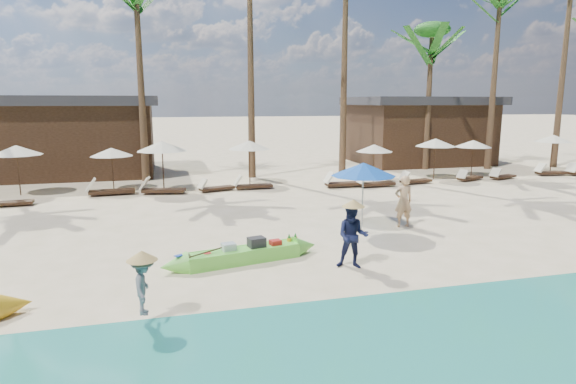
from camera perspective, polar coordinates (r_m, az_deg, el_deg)
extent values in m
plane|color=#FBE1BA|center=(12.20, -2.19, -8.50)|extent=(240.00, 240.00, 0.00)
cube|color=tan|center=(7.83, 6.28, -20.13)|extent=(240.00, 4.50, 0.01)
cube|color=#6FE545|center=(12.32, -5.32, -7.49)|extent=(2.99, 1.20, 0.35)
cube|color=white|center=(12.31, -5.33, -7.41)|extent=(2.56, 0.95, 0.16)
cube|color=#262628|center=(12.37, -3.74, -6.13)|extent=(0.47, 0.40, 0.32)
cube|color=silver|center=(12.17, -7.05, -6.63)|extent=(0.37, 0.34, 0.26)
cube|color=red|center=(12.55, -1.51, -6.15)|extent=(0.32, 0.28, 0.20)
cylinder|color=red|center=(12.03, -9.55, -7.34)|extent=(0.20, 0.20, 0.08)
cylinder|color=#262628|center=(11.89, -10.49, -7.62)|extent=(0.18, 0.18, 0.07)
sphere|color=#CBCA7F|center=(11.85, -11.85, -7.50)|extent=(0.17, 0.17, 0.17)
cylinder|color=yellow|center=(12.85, 0.14, -5.83)|extent=(0.13, 0.13, 0.17)
cylinder|color=yellow|center=(12.93, 0.87, -5.73)|extent=(0.13, 0.13, 0.17)
imported|color=tan|center=(15.95, 13.52, -1.07)|extent=(0.63, 0.43, 1.68)
imported|color=#151A3C|center=(11.79, 7.67, -5.22)|extent=(0.95, 0.87, 1.59)
imported|color=gray|center=(9.26, -16.75, -10.57)|extent=(0.44, 0.72, 1.08)
cylinder|color=#99999E|center=(15.15, 8.83, -0.71)|extent=(0.05, 0.05, 2.10)
cone|color=blue|center=(15.00, 8.93, 2.68)|extent=(2.01, 2.01, 0.41)
cylinder|color=#3C2718|center=(23.79, -29.33, 2.17)|extent=(0.05, 0.05, 2.11)
cone|color=beige|center=(23.70, -29.53, 4.34)|extent=(2.11, 2.11, 0.42)
cylinder|color=#3C2718|center=(23.31, -20.07, 2.48)|extent=(0.05, 0.05, 1.90)
cone|color=beige|center=(23.22, -20.20, 4.48)|extent=(1.90, 1.90, 0.38)
cube|color=#3C2718|center=(21.54, -30.03, -1.12)|extent=(1.62, 0.61, 0.11)
cube|color=#3C2718|center=(22.25, -20.13, 0.08)|extent=(1.94, 0.75, 0.13)
cube|color=beige|center=(22.23, -22.34, 0.80)|extent=(0.47, 0.64, 0.56)
cylinder|color=#3C2718|center=(22.19, -14.60, 2.83)|extent=(0.06, 0.06, 2.22)
cone|color=beige|center=(22.09, -14.71, 5.29)|extent=(2.22, 2.22, 0.44)
cube|color=#3C2718|center=(21.84, -14.51, 0.19)|extent=(1.93, 0.95, 0.13)
cube|color=beige|center=(21.96, -16.63, 1.00)|extent=(0.52, 0.67, 0.54)
cylinder|color=#3C2718|center=(23.56, -4.57, 3.41)|extent=(0.05, 0.05, 2.09)
cone|color=beige|center=(23.46, -4.61, 5.58)|extent=(2.09, 2.09, 0.42)
cube|color=#3C2718|center=(22.06, -8.41, 0.46)|extent=(1.66, 0.96, 0.11)
cube|color=beige|center=(21.75, -10.11, 1.00)|extent=(0.49, 0.59, 0.46)
cube|color=#3C2718|center=(22.38, -4.05, 0.72)|extent=(1.70, 0.56, 0.12)
cube|color=beige|center=(22.21, -5.97, 1.40)|extent=(0.39, 0.55, 0.50)
cylinder|color=#3C2718|center=(24.62, 10.12, 3.31)|extent=(0.05, 0.05, 1.85)
cone|color=beige|center=(24.53, 10.18, 5.15)|extent=(1.85, 1.85, 0.37)
cube|color=#3C2718|center=(23.01, 6.81, 0.98)|extent=(1.89, 0.64, 0.13)
cube|color=beige|center=(22.68, 4.86, 1.73)|extent=(0.43, 0.62, 0.55)
cube|color=#3C2718|center=(23.30, 10.47, 0.97)|extent=(1.77, 0.65, 0.12)
cube|color=beige|center=(22.90, 8.79, 1.64)|extent=(0.42, 0.58, 0.51)
cylinder|color=#3C2718|center=(26.23, 16.98, 3.70)|extent=(0.05, 0.05, 2.07)
cone|color=beige|center=(26.14, 17.08, 5.64)|extent=(2.07, 2.07, 0.41)
cube|color=#3C2718|center=(24.62, 14.92, 1.28)|extent=(1.70, 0.81, 0.12)
cube|color=beige|center=(24.13, 13.64, 1.84)|extent=(0.45, 0.58, 0.48)
cylinder|color=#3C2718|center=(27.80, 20.99, 3.67)|extent=(0.05, 0.05, 1.92)
cone|color=beige|center=(27.72, 21.10, 5.37)|extent=(1.92, 1.92, 0.38)
cube|color=#3C2718|center=(26.47, 20.79, 1.56)|extent=(1.61, 0.99, 0.11)
cube|color=beige|center=(25.88, 19.97, 2.03)|extent=(0.49, 0.58, 0.45)
cube|color=#3C2718|center=(27.65, 24.14, 1.68)|extent=(1.63, 0.93, 0.11)
cube|color=beige|center=(27.05, 23.36, 2.15)|extent=(0.48, 0.58, 0.45)
cylinder|color=#3C2718|center=(31.87, 28.80, 3.99)|extent=(0.05, 0.05, 2.06)
cone|color=beige|center=(31.80, 28.94, 5.58)|extent=(2.06, 2.06, 0.41)
cube|color=#3C2718|center=(30.23, 28.80, 2.02)|extent=(1.76, 0.69, 0.12)
cube|color=beige|center=(29.72, 27.71, 2.58)|extent=(0.43, 0.59, 0.50)
cube|color=beige|center=(30.54, 30.62, 2.53)|extent=(0.48, 0.63, 0.52)
cone|color=brown|center=(25.57, -17.06, 12.52)|extent=(0.40, 0.40, 10.08)
cone|color=brown|center=(25.74, -4.44, 14.25)|extent=(0.40, 0.40, 11.26)
cone|color=brown|center=(27.61, 6.71, 15.94)|extent=(0.40, 0.40, 13.16)
cone|color=brown|center=(29.98, 16.31, 10.30)|extent=(0.40, 0.40, 8.07)
ellipsoid|color=#18601A|center=(30.25, 16.73, 17.96)|extent=(2.08, 2.08, 0.88)
cone|color=brown|center=(31.40, 23.23, 12.22)|extent=(0.40, 0.40, 10.64)
cone|color=brown|center=(34.11, 29.85, 12.87)|extent=(0.40, 0.40, 12.26)
cube|color=#3C2718|center=(29.36, -25.61, 5.51)|extent=(10.00, 6.00, 3.80)
cube|color=#2D2D33|center=(29.29, -25.95, 9.70)|extent=(10.80, 6.60, 0.50)
cube|color=#3C2718|center=(33.21, 15.21, 6.66)|extent=(8.00, 6.00, 3.80)
cube|color=#2D2D33|center=(33.14, 15.39, 10.36)|extent=(8.80, 6.60, 0.50)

